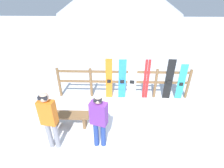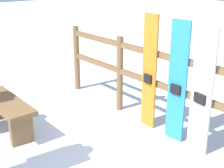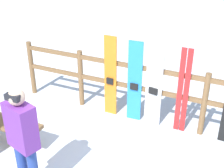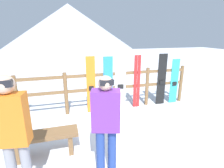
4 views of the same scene
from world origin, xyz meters
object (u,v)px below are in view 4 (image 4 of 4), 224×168
Objects in this scene: bench at (44,139)px; snowboard_cyan at (174,81)px; person_orange at (13,130)px; snowboard_blue at (108,84)px; ski_pair_red at (137,82)px; snowboard_black_stripe at (162,80)px; person_purple at (106,120)px; snowboard_orange at (91,85)px; snowboard_white at (120,84)px.

snowboard_cyan is at bearing 23.00° from bench.
person_orange reaches higher than snowboard_blue.
snowboard_blue is at bearing 44.85° from bench.
snowboard_black_stripe is (0.81, -0.00, 0.00)m from ski_pair_red.
snowboard_black_stripe is at bearing 179.98° from snowboard_cyan.
snowboard_cyan is (3.72, 1.58, 0.37)m from bench.
snowboard_orange is (0.15, 2.27, -0.14)m from person_purple.
bench is 0.75× the size of snowboard_orange.
person_orange is 4.62m from snowboard_cyan.
snowboard_blue is 0.98× the size of snowboard_black_stripe.
bench is 0.69× the size of person_orange.
snowboard_cyan is (2.75, 2.27, -0.23)m from person_purple.
bench is 0.75× the size of snowboard_black_stripe.
snowboard_blue reaches higher than bench.
snowboard_black_stripe is at bearing 25.81° from bench.
person_orange reaches higher than snowboard_cyan.
person_orange is at bearing -145.87° from snowboard_black_stripe.
ski_pair_red is at bearing 56.78° from person_purple.
person_purple is 2.73m from ski_pair_red.
snowboard_black_stripe reaches higher than snowboard_blue.
snowboard_white is (0.84, -0.00, -0.02)m from snowboard_orange.
ski_pair_red is at bearing 32.80° from bench.
snowboard_orange is 2.15m from snowboard_black_stripe.
snowboard_cyan is (2.13, -0.00, -0.07)m from snowboard_blue.
snowboard_orange reaches higher than snowboard_cyan.
snowboard_blue is 1.01× the size of snowboard_white.
person_orange is 1.10× the size of snowboard_blue.
snowboard_blue is at bearing 74.67° from person_purple.
ski_pair_red is at bearing 179.84° from snowboard_cyan.
snowboard_cyan is at bearing -0.00° from snowboard_blue.
snowboard_black_stripe reaches higher than snowboard_cyan.
snowboard_white reaches higher than bench.
snowboard_white is at bearing -0.00° from snowboard_blue.
snowboard_black_stripe is (1.68, 0.00, 0.01)m from snowboard_blue.
bench is 1.33m from person_purple.
bench is at bearing 73.65° from person_orange.
snowboard_blue reaches higher than snowboard_white.
snowboard_white is (2.18, 2.37, -0.25)m from person_orange.
ski_pair_red is 1.27m from snowboard_cyan.
ski_pair_red is (0.51, 0.00, 0.02)m from snowboard_white.
snowboard_orange reaches higher than ski_pair_red.
snowboard_orange is 0.84m from snowboard_white.
ski_pair_red is at bearing 0.38° from snowboard_white.
snowboard_orange and snowboard_black_stripe have the same top height.
ski_pair_red is at bearing 0.14° from snowboard_orange.
person_orange is (-1.20, -0.09, 0.08)m from person_purple.
person_orange is 3.59m from ski_pair_red.
ski_pair_red reaches higher than bench.
snowboard_white is (1.94, 1.58, 0.43)m from bench.
person_orange is at bearing -175.46° from person_purple.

